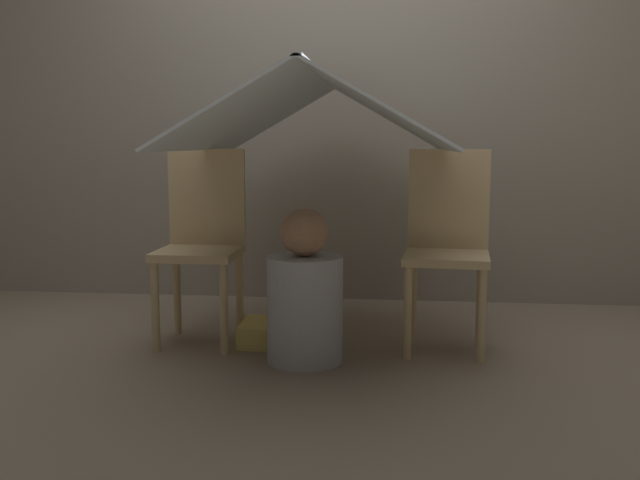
{
  "coord_description": "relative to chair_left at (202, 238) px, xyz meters",
  "views": [
    {
      "loc": [
        0.34,
        -2.98,
        0.91
      ],
      "look_at": [
        0.0,
        0.11,
        0.49
      ],
      "focal_mm": 40.0,
      "sensor_mm": 36.0,
      "label": 1
    }
  ],
  "objects": [
    {
      "name": "chair_left",
      "position": [
        0.0,
        0.0,
        0.0
      ],
      "size": [
        0.36,
        0.36,
        0.88
      ],
      "rotation": [
        0.0,
        0.0,
        -0.0
      ],
      "color": "#D1B27F",
      "rests_on": "ground_plane"
    },
    {
      "name": "wall_back",
      "position": [
        0.55,
        0.96,
        0.77
      ],
      "size": [
        7.0,
        0.05,
        2.5
      ],
      "color": "gray",
      "rests_on": "ground_plane"
    },
    {
      "name": "chair_right",
      "position": [
        1.11,
        -0.0,
        0.0
      ],
      "size": [
        0.39,
        0.39,
        0.88
      ],
      "rotation": [
        0.0,
        0.0,
        -0.09
      ],
      "color": "#D1B27F",
      "rests_on": "ground_plane"
    },
    {
      "name": "ground_plane",
      "position": [
        0.55,
        -0.18,
        -0.48
      ],
      "size": [
        8.8,
        8.8,
        0.0
      ],
      "primitive_type": "plane",
      "color": "gray"
    },
    {
      "name": "person_front",
      "position": [
        0.51,
        -0.28,
        -0.21
      ],
      "size": [
        0.32,
        0.32,
        0.65
      ],
      "color": "#B2B2B7",
      "rests_on": "ground_plane"
    },
    {
      "name": "sheet_canopy",
      "position": [
        0.55,
        -0.07,
        0.57
      ],
      "size": [
        1.11,
        1.46,
        0.33
      ],
      "color": "silver"
    },
    {
      "name": "floor_cushion",
      "position": [
        0.36,
        -0.04,
        -0.43
      ],
      "size": [
        0.35,
        0.28,
        0.1
      ],
      "color": "#E5CC66",
      "rests_on": "ground_plane"
    }
  ]
}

